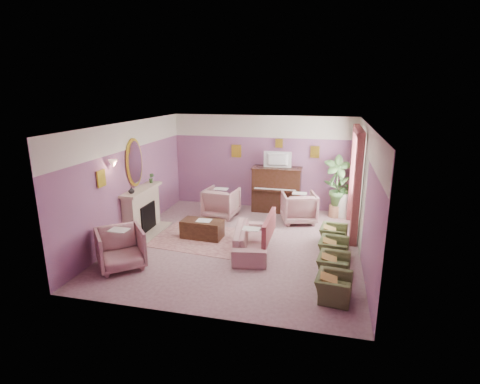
% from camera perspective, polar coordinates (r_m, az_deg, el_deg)
% --- Properties ---
extents(floor, '(5.50, 6.00, 0.01)m').
position_cam_1_polar(floor, '(8.96, -0.13, -7.87)').
color(floor, gray).
rests_on(floor, ground).
extents(ceiling, '(5.50, 6.00, 0.01)m').
position_cam_1_polar(ceiling, '(8.26, -0.14, 10.26)').
color(ceiling, white).
rests_on(ceiling, wall_back).
extents(wall_back, '(5.50, 0.02, 2.80)m').
position_cam_1_polar(wall_back, '(11.37, 3.41, 4.54)').
color(wall_back, '#764E7E').
rests_on(wall_back, floor).
extents(wall_front, '(5.50, 0.02, 2.80)m').
position_cam_1_polar(wall_front, '(5.77, -7.17, -6.52)').
color(wall_front, '#764E7E').
rests_on(wall_front, floor).
extents(wall_left, '(0.02, 6.00, 2.80)m').
position_cam_1_polar(wall_left, '(9.51, -16.47, 1.76)').
color(wall_left, '#764E7E').
rests_on(wall_left, floor).
extents(wall_right, '(0.02, 6.00, 2.80)m').
position_cam_1_polar(wall_right, '(8.32, 18.60, -0.33)').
color(wall_right, '#764E7E').
rests_on(wall_right, floor).
extents(picture_rail_band, '(5.50, 0.01, 0.65)m').
position_cam_1_polar(picture_rail_band, '(11.21, 3.49, 9.93)').
color(picture_rail_band, beige).
rests_on(picture_rail_band, wall_back).
extents(stripe_panel, '(0.01, 3.00, 2.15)m').
position_cam_1_polar(stripe_panel, '(9.66, 17.73, -0.14)').
color(stripe_panel, beige).
rests_on(stripe_panel, wall_right).
extents(fireplace_surround, '(0.30, 1.40, 1.10)m').
position_cam_1_polar(fireplace_surround, '(9.83, -14.71, -2.83)').
color(fireplace_surround, '#BEAC90').
rests_on(fireplace_surround, floor).
extents(fireplace_inset, '(0.18, 0.72, 0.68)m').
position_cam_1_polar(fireplace_inset, '(9.83, -14.14, -3.71)').
color(fireplace_inset, black).
rests_on(fireplace_inset, floor).
extents(fire_ember, '(0.06, 0.54, 0.10)m').
position_cam_1_polar(fire_ember, '(9.87, -13.86, -4.72)').
color(fire_ember, orange).
rests_on(fire_ember, floor).
extents(mantel_shelf, '(0.40, 1.55, 0.07)m').
position_cam_1_polar(mantel_shelf, '(9.66, -14.78, 0.37)').
color(mantel_shelf, '#BEAC90').
rests_on(mantel_shelf, fireplace_surround).
extents(hearth, '(0.55, 1.50, 0.02)m').
position_cam_1_polar(hearth, '(9.92, -13.47, -5.88)').
color(hearth, '#BEAC90').
rests_on(hearth, floor).
extents(mirror_frame, '(0.04, 0.72, 1.20)m').
position_cam_1_polar(mirror_frame, '(9.58, -15.80, 4.35)').
color(mirror_frame, gold).
rests_on(mirror_frame, wall_left).
extents(mirror_glass, '(0.01, 0.60, 1.06)m').
position_cam_1_polar(mirror_glass, '(9.56, -15.67, 4.35)').
color(mirror_glass, silver).
rests_on(mirror_glass, wall_left).
extents(sconce_shade, '(0.20, 0.20, 0.16)m').
position_cam_1_polar(sconce_shade, '(8.62, -18.77, 4.14)').
color(sconce_shade, tan).
rests_on(sconce_shade, wall_left).
extents(piano, '(1.40, 0.60, 1.30)m').
position_cam_1_polar(piano, '(11.16, 5.59, 0.32)').
color(piano, '#341C11').
rests_on(piano, floor).
extents(piano_keyshelf, '(1.30, 0.12, 0.06)m').
position_cam_1_polar(piano_keyshelf, '(10.81, 5.34, 0.21)').
color(piano_keyshelf, '#341C11').
rests_on(piano_keyshelf, piano).
extents(piano_keys, '(1.20, 0.08, 0.02)m').
position_cam_1_polar(piano_keys, '(10.79, 5.35, 0.42)').
color(piano_keys, silver).
rests_on(piano_keys, piano).
extents(piano_top, '(1.45, 0.65, 0.04)m').
position_cam_1_polar(piano_top, '(11.01, 5.68, 3.64)').
color(piano_top, '#341C11').
rests_on(piano_top, piano).
extents(television, '(0.80, 0.12, 0.48)m').
position_cam_1_polar(television, '(10.90, 5.68, 5.08)').
color(television, black).
rests_on(television, piano).
extents(print_back_left, '(0.30, 0.03, 0.38)m').
position_cam_1_polar(print_back_left, '(11.44, -0.57, 6.26)').
color(print_back_left, gold).
rests_on(print_back_left, wall_back).
extents(print_back_right, '(0.26, 0.03, 0.34)m').
position_cam_1_polar(print_back_right, '(11.11, 11.34, 5.99)').
color(print_back_right, gold).
rests_on(print_back_right, wall_back).
extents(print_back_mid, '(0.22, 0.03, 0.26)m').
position_cam_1_polar(print_back_mid, '(11.16, 5.97, 7.40)').
color(print_back_mid, gold).
rests_on(print_back_mid, wall_back).
extents(print_left_wall, '(0.03, 0.28, 0.36)m').
position_cam_1_polar(print_left_wall, '(8.43, -20.38, 1.95)').
color(print_left_wall, gold).
rests_on(print_left_wall, wall_left).
extents(window_blind, '(0.03, 1.40, 1.80)m').
position_cam_1_polar(window_blind, '(9.76, 17.73, 3.80)').
color(window_blind, silver).
rests_on(window_blind, wall_right).
extents(curtain_left, '(0.16, 0.34, 2.60)m').
position_cam_1_polar(curtain_left, '(8.95, 17.39, 0.17)').
color(curtain_left, brown).
rests_on(curtain_left, floor).
extents(curtain_right, '(0.16, 0.34, 2.60)m').
position_cam_1_polar(curtain_right, '(10.73, 16.81, 2.69)').
color(curtain_right, brown).
rests_on(curtain_right, floor).
extents(pelmet, '(0.16, 2.20, 0.16)m').
position_cam_1_polar(pelmet, '(9.63, 17.67, 8.85)').
color(pelmet, brown).
rests_on(pelmet, wall_right).
extents(mantel_plant, '(0.16, 0.16, 0.28)m').
position_cam_1_polar(mantel_plant, '(10.09, -13.35, 2.09)').
color(mantel_plant, '#447136').
rests_on(mantel_plant, mantel_shelf).
extents(mantel_vase, '(0.16, 0.16, 0.16)m').
position_cam_1_polar(mantel_vase, '(9.20, -16.22, 0.24)').
color(mantel_vase, beige).
rests_on(mantel_vase, mantel_shelf).
extents(area_rug, '(2.67, 2.05, 0.01)m').
position_cam_1_polar(area_rug, '(9.27, -5.22, -7.09)').
color(area_rug, '#AF7773').
rests_on(area_rug, floor).
extents(coffee_table, '(1.03, 0.56, 0.45)m').
position_cam_1_polar(coffee_table, '(9.27, -5.78, -5.65)').
color(coffee_table, '#3F2615').
rests_on(coffee_table, floor).
extents(table_paper, '(0.35, 0.28, 0.01)m').
position_cam_1_polar(table_paper, '(9.17, -5.52, -4.34)').
color(table_paper, silver).
rests_on(table_paper, coffee_table).
extents(sofa, '(0.62, 1.85, 0.75)m').
position_cam_1_polar(sofa, '(8.45, 1.73, -6.61)').
color(sofa, tan).
rests_on(sofa, floor).
extents(sofa_throw, '(0.09, 1.40, 0.51)m').
position_cam_1_polar(sofa_throw, '(8.31, 4.46, -5.39)').
color(sofa_throw, brown).
rests_on(sofa_throw, sofa).
extents(floral_armchair_left, '(0.88, 0.88, 0.92)m').
position_cam_1_polar(floral_armchair_left, '(10.69, -2.88, -1.36)').
color(floral_armchair_left, tan).
rests_on(floral_armchair_left, floor).
extents(floral_armchair_right, '(0.88, 0.88, 0.92)m').
position_cam_1_polar(floral_armchair_right, '(10.35, 8.96, -2.10)').
color(floral_armchair_right, tan).
rests_on(floral_armchair_right, floor).
extents(floral_armchair_front, '(0.88, 0.88, 0.92)m').
position_cam_1_polar(floral_armchair_front, '(8.05, -17.77, -7.90)').
color(floral_armchair_front, tan).
rests_on(floral_armchair_front, floor).
extents(olive_chair_a, '(0.48, 0.68, 0.59)m').
position_cam_1_polar(olive_chair_a, '(6.87, 14.10, -13.34)').
color(olive_chair_a, '#556436').
rests_on(olive_chair_a, floor).
extents(olive_chair_b, '(0.48, 0.68, 0.59)m').
position_cam_1_polar(olive_chair_b, '(7.60, 14.08, -10.40)').
color(olive_chair_b, '#556436').
rests_on(olive_chair_b, floor).
extents(olive_chair_c, '(0.48, 0.68, 0.59)m').
position_cam_1_polar(olive_chair_c, '(8.35, 14.06, -7.99)').
color(olive_chair_c, '#556436').
rests_on(olive_chair_c, floor).
extents(olive_chair_d, '(0.48, 0.68, 0.59)m').
position_cam_1_polar(olive_chair_d, '(9.11, 14.05, -5.97)').
color(olive_chair_d, '#556436').
rests_on(olive_chair_d, floor).
extents(side_table, '(0.52, 0.52, 0.70)m').
position_cam_1_polar(side_table, '(11.12, 15.21, -1.82)').
color(side_table, silver).
rests_on(side_table, floor).
extents(side_plant_big, '(0.30, 0.30, 0.34)m').
position_cam_1_polar(side_plant_big, '(10.98, 15.40, 0.77)').
color(side_plant_big, '#447136').
rests_on(side_plant_big, side_table).
extents(side_plant_small, '(0.16, 0.16, 0.28)m').
position_cam_1_polar(side_plant_small, '(10.90, 16.03, 0.45)').
color(side_plant_small, '#447136').
rests_on(side_plant_small, side_table).
extents(palm_pot, '(0.34, 0.34, 0.34)m').
position_cam_1_polar(palm_pot, '(11.06, 14.25, -2.83)').
color(palm_pot, '#A37351').
rests_on(palm_pot, floor).
extents(palm_plant, '(0.76, 0.76, 1.44)m').
position_cam_1_polar(palm_plant, '(10.82, 14.55, 1.65)').
color(palm_plant, '#447136').
rests_on(palm_plant, palm_pot).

